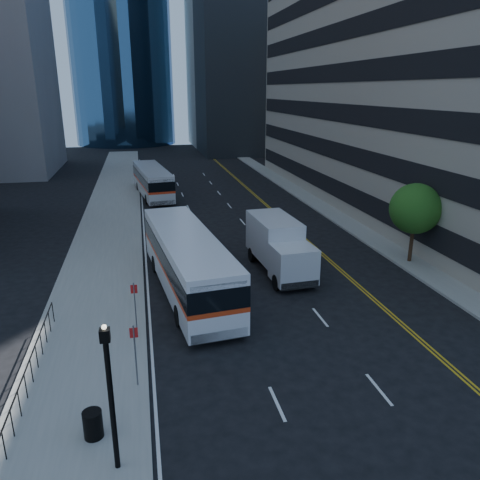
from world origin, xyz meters
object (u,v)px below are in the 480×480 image
Objects in this scene: bus_front at (187,261)px; bus_rear at (152,181)px; lamp_post at (111,393)px; box_truck at (279,246)px; trash_can at (93,424)px; street_tree at (415,209)px.

bus_front is 25.41m from bus_rear.
box_truck is at bearing 57.26° from lamp_post.
bus_rear is 36.62m from trash_can.
street_tree reaches higher than box_truck.
street_tree is 0.74× the size of box_truck.
bus_front is (-14.58, -1.46, -1.83)m from street_tree.
box_truck reaches higher than bus_rear.
bus_front is at bearing -174.29° from street_tree.
lamp_post reaches higher than trash_can.
box_truck is (9.20, 14.31, -1.01)m from lamp_post.
bus_rear is (-1.02, 25.38, -0.17)m from bus_front.
bus_rear reaches higher than trash_can.
box_truck is 16.31m from trash_can.
box_truck is at bearing 10.58° from bus_front.
lamp_post is 0.38× the size of bus_rear.
street_tree reaches higher than trash_can.
street_tree is 28.63m from bus_rear.
lamp_post reaches higher than bus_rear.
bus_rear is at bearing 85.01° from trash_can.
lamp_post is (-18.00, -14.00, -0.92)m from street_tree.
street_tree is 22.82m from lamp_post.
street_tree is 1.12× the size of lamp_post.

